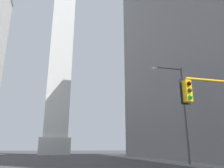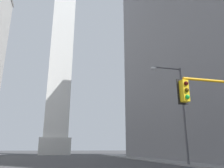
% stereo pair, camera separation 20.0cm
% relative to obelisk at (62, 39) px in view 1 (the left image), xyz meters
% --- Properties ---
extents(sidewalk_right, '(5.00, 72.24, 0.15)m').
position_rel_obelisk_xyz_m(sidewalk_right, '(13.81, -38.53, -32.97)').
color(sidewalk_right, gray).
rests_on(sidewalk_right, ground_plane).
extents(obelisk, '(7.71, 7.71, 68.23)m').
position_rel_obelisk_xyz_m(obelisk, '(0.00, 0.00, 0.00)').
color(obelisk, silver).
rests_on(obelisk, ground_plane).
extents(street_lamp, '(3.25, 0.36, 9.27)m').
position_rel_obelisk_xyz_m(street_lamp, '(11.14, -42.27, -27.41)').
color(street_lamp, '#4C4C51').
rests_on(street_lamp, ground_plane).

